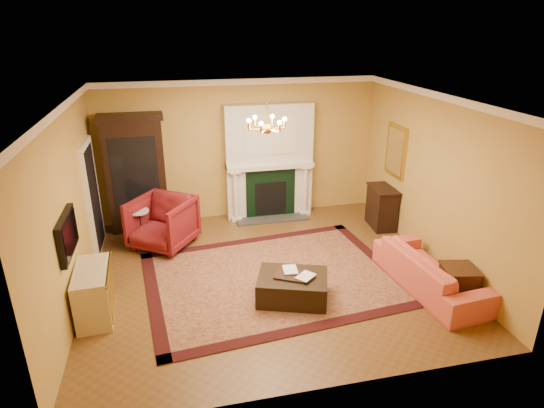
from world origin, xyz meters
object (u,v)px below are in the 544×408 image
object	(u,v)px
pedestal_table	(140,225)
end_table	(457,285)
console_table	(382,208)
leather_ottoman	(293,287)
commode	(94,293)
coral_sofa	(431,265)
china_cabinet	(136,176)
wingback_armchair	(162,220)

from	to	relation	value
pedestal_table	end_table	distance (m)	5.80
pedestal_table	console_table	size ratio (longest dim) A/B	0.84
leather_ottoman	commode	bearing A→B (deg)	-165.72
leather_ottoman	coral_sofa	bearing A→B (deg)	14.49
coral_sofa	commode	bearing A→B (deg)	79.96
end_table	leather_ottoman	size ratio (longest dim) A/B	0.51
end_table	leather_ottoman	xyz separation A→B (m)	(-2.50, 0.59, -0.06)
china_cabinet	end_table	xyz separation A→B (m)	(4.92, -3.92, -0.88)
pedestal_table	leather_ottoman	size ratio (longest dim) A/B	0.66
china_cabinet	commode	size ratio (longest dim) A/B	2.26
commode	coral_sofa	xyz separation A→B (m)	(5.21, -0.43, 0.04)
wingback_armchair	console_table	distance (m)	4.52
china_cabinet	leather_ottoman	xyz separation A→B (m)	(2.42, -3.33, -0.94)
end_table	console_table	distance (m)	2.84
pedestal_table	leather_ottoman	bearing A→B (deg)	-46.47
wingback_armchair	end_table	size ratio (longest dim) A/B	1.99
coral_sofa	pedestal_table	bearing A→B (deg)	54.57
china_cabinet	end_table	world-z (taller)	china_cabinet
commode	console_table	xyz separation A→B (m)	(5.51, 2.00, 0.04)
leather_ottoman	wingback_armchair	bearing A→B (deg)	149.10
pedestal_table	wingback_armchair	bearing A→B (deg)	-23.09
commode	end_table	xyz separation A→B (m)	(5.45, -0.84, -0.11)
china_cabinet	leather_ottoman	size ratio (longest dim) A/B	2.16
end_table	coral_sofa	bearing A→B (deg)	120.30
wingback_armchair	console_table	world-z (taller)	wingback_armchair
china_cabinet	wingback_armchair	xyz separation A→B (m)	(0.46, -0.99, -0.61)
coral_sofa	end_table	distance (m)	0.49
china_cabinet	coral_sofa	distance (m)	5.90
pedestal_table	end_table	world-z (taller)	pedestal_table
pedestal_table	leather_ottoman	distance (m)	3.48
china_cabinet	commode	bearing A→B (deg)	-101.79
commode	wingback_armchair	bearing A→B (deg)	62.00
pedestal_table	console_table	world-z (taller)	console_table
end_table	console_table	xyz separation A→B (m)	(0.06, 2.84, 0.15)
pedestal_table	console_table	bearing A→B (deg)	-3.13
pedestal_table	leather_ottoman	xyz separation A→B (m)	(2.39, -2.52, -0.20)
end_table	console_table	bearing A→B (deg)	88.79
end_table	leather_ottoman	world-z (taller)	end_table
pedestal_table	end_table	xyz separation A→B (m)	(4.90, -3.11, -0.14)
china_cabinet	console_table	world-z (taller)	china_cabinet
china_cabinet	commode	xyz separation A→B (m)	(-0.53, -3.08, -0.77)
coral_sofa	leather_ottoman	world-z (taller)	coral_sofa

